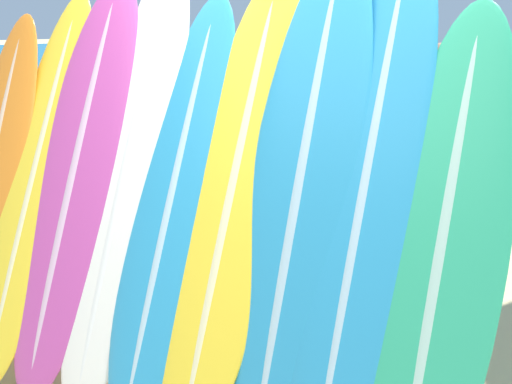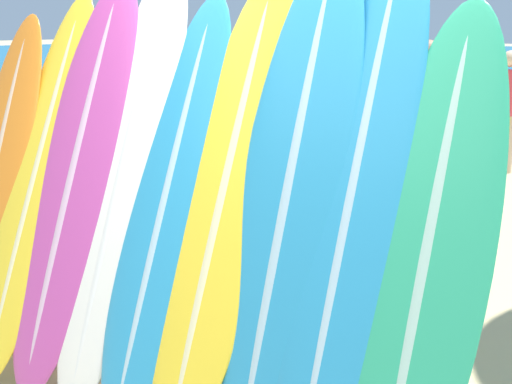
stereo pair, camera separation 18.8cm
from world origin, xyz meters
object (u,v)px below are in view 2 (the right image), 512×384
object	(u,v)px
surfboard_slot_6	(289,203)
surfboard_slot_1	(37,183)
surfboard_slot_4	(167,209)
surfboard_slot_8	(426,262)
surfboard_slot_5	(224,205)
surfboard_slot_7	(352,206)
person_mid_beach	(507,107)
surfboard_slot_3	(123,179)
person_far_left	(425,122)
person_near_water	(461,96)
surfboard_slot_2	(76,180)
surfboard_rack	(169,311)

from	to	relation	value
surfboard_slot_6	surfboard_slot_1	bearing A→B (deg)	-178.92
surfboard_slot_4	surfboard_slot_8	size ratio (longest dim) A/B	1.02
surfboard_slot_6	surfboard_slot_5	bearing A→B (deg)	-178.16
surfboard_slot_4	surfboard_slot_7	size ratio (longest dim) A/B	0.88
surfboard_slot_6	person_mid_beach	bearing A→B (deg)	97.08
surfboard_slot_3	person_far_left	bearing A→B (deg)	89.41
surfboard_slot_8	person_near_water	world-z (taller)	surfboard_slot_8
surfboard_slot_2	surfboard_rack	bearing A→B (deg)	-2.38
surfboard_rack	person_far_left	xyz separation A→B (m)	(-0.30, 4.34, 0.47)
person_mid_beach	surfboard_slot_1	bearing A→B (deg)	108.48
surfboard_slot_6	person_near_water	xyz separation A→B (m)	(-1.75, 7.87, -0.25)
surfboard_rack	person_far_left	size ratio (longest dim) A/B	1.64
surfboard_slot_1	surfboard_slot_6	bearing A→B (deg)	1.08
person_near_water	person_far_left	world-z (taller)	person_far_left
surfboard_slot_5	person_mid_beach	xyz separation A→B (m)	(-0.54, 7.15, -0.23)
surfboard_slot_1	surfboard_slot_2	size ratio (longest dim) A/B	0.96
person_far_left	surfboard_rack	bearing A→B (deg)	50.83
surfboard_rack	surfboard_slot_2	xyz separation A→B (m)	(-0.67, 0.03, 0.60)
surfboard_slot_2	surfboard_slot_5	world-z (taller)	surfboard_slot_2
surfboard_slot_2	person_far_left	xyz separation A→B (m)	(0.37, 4.31, -0.13)
surfboard_slot_6	surfboard_slot_8	size ratio (longest dim) A/B	1.14
surfboard_slot_3	surfboard_slot_7	distance (m)	1.31
surfboard_rack	person_near_water	size ratio (longest dim) A/B	1.75
surfboard_slot_7	person_far_left	distance (m)	4.46
surfboard_slot_2	surfboard_slot_6	distance (m)	1.34
surfboard_slot_5	person_mid_beach	world-z (taller)	surfboard_slot_5
surfboard_slot_6	person_far_left	world-z (taller)	surfboard_slot_6
surfboard_rack	surfboard_slot_2	world-z (taller)	surfboard_slot_2
surfboard_slot_1	person_far_left	world-z (taller)	surfboard_slot_1
surfboard_rack	surfboard_slot_8	world-z (taller)	surfboard_slot_8
surfboard_slot_4	surfboard_slot_5	bearing A→B (deg)	4.33
surfboard_slot_1	surfboard_slot_6	size ratio (longest dim) A/B	0.91
surfboard_slot_3	surfboard_slot_4	world-z (taller)	surfboard_slot_3
surfboard_slot_5	surfboard_slot_2	bearing A→B (deg)	-179.58
surfboard_slot_3	surfboard_slot_8	world-z (taller)	surfboard_slot_3
surfboard_slot_1	person_mid_beach	distance (m)	7.22
surfboard_slot_3	surfboard_slot_7	world-z (taller)	surfboard_slot_7
surfboard_slot_2	surfboard_slot_5	distance (m)	0.99
surfboard_slot_3	surfboard_slot_6	size ratio (longest dim) A/B	0.99
surfboard_slot_2	surfboard_slot_1	bearing A→B (deg)	-177.65
surfboard_slot_2	person_mid_beach	size ratio (longest dim) A/B	1.38
surfboard_slot_5	person_far_left	size ratio (longest dim) A/B	1.24
surfboard_slot_5	surfboard_slot_7	xyz separation A→B (m)	(0.65, 0.03, 0.08)
surfboard_rack	surfboard_slot_8	xyz separation A→B (m)	(1.33, 0.01, 0.51)
surfboard_slot_7	surfboard_slot_5	bearing A→B (deg)	-177.20
surfboard_slot_1	surfboard_slot_8	distance (m)	2.30
surfboard_slot_5	surfboard_rack	bearing A→B (deg)	-173.86
surfboard_rack	person_mid_beach	size ratio (longest dim) A/B	1.83
surfboard_slot_2	surfboard_slot_6	xyz separation A→B (m)	(1.34, 0.02, 0.06)
surfboard_slot_2	person_mid_beach	distance (m)	7.18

